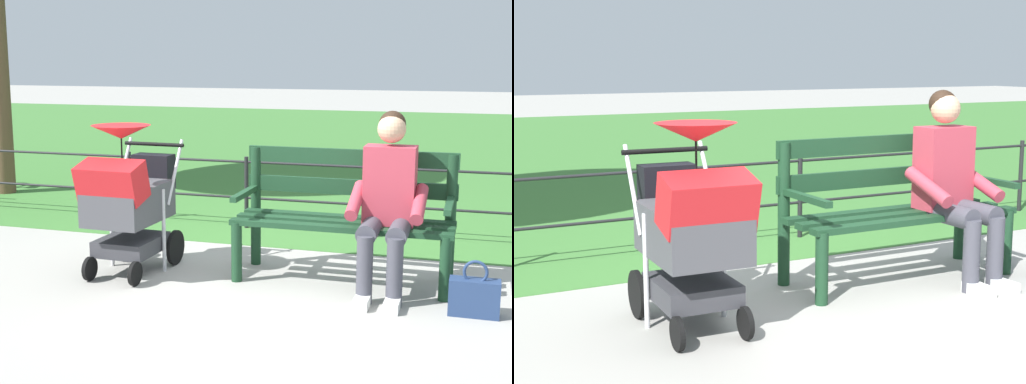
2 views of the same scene
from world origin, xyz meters
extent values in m
plane|color=#9E9B93|center=(0.00, 0.00, 0.00)|extent=(60.00, 60.00, 0.00)
cube|color=#3D7533|center=(0.00, -8.80, 0.00)|extent=(40.00, 16.00, 0.01)
cube|color=#193D23|center=(-0.59, -0.18, 0.45)|extent=(1.60, 0.10, 0.04)
cube|color=#193D23|center=(-0.59, 0.00, 0.45)|extent=(1.60, 0.10, 0.04)
cube|color=#193D23|center=(-0.59, 0.18, 0.45)|extent=(1.60, 0.10, 0.04)
cube|color=#193D23|center=(-0.59, -0.28, 0.67)|extent=(1.60, 0.04, 0.12)
cube|color=#193D23|center=(-0.59, -0.28, 0.90)|extent=(1.60, 0.04, 0.12)
cylinder|color=#193D23|center=(-1.34, 0.20, 0.23)|extent=(0.08, 0.08, 0.45)
cylinder|color=#193D23|center=(-1.34, -0.28, 0.47)|extent=(0.08, 0.08, 0.95)
cube|color=#193D23|center=(-1.34, 0.00, 0.63)|extent=(0.05, 0.56, 0.04)
cylinder|color=#193D23|center=(0.16, 0.20, 0.23)|extent=(0.08, 0.08, 0.45)
cylinder|color=#193D23|center=(0.16, -0.28, 0.47)|extent=(0.08, 0.08, 0.95)
cube|color=#193D23|center=(0.16, 0.00, 0.63)|extent=(0.05, 0.56, 0.04)
cylinder|color=#42424C|center=(-1.02, 0.22, 0.47)|extent=(0.14, 0.40, 0.14)
cylinder|color=#42424C|center=(-0.82, 0.22, 0.47)|extent=(0.14, 0.40, 0.14)
cylinder|color=#42424C|center=(-1.02, 0.42, 0.24)|extent=(0.11, 0.11, 0.47)
cylinder|color=#42424C|center=(-0.82, 0.42, 0.24)|extent=(0.11, 0.11, 0.47)
cube|color=silver|center=(-1.02, 0.50, 0.04)|extent=(0.10, 0.22, 0.07)
cube|color=silver|center=(-0.82, 0.50, 0.04)|extent=(0.10, 0.22, 0.07)
cube|color=#B23847|center=(-0.92, 0.00, 0.75)|extent=(0.36, 0.22, 0.56)
cylinder|color=#B23847|center=(-1.14, 0.12, 0.65)|extent=(0.09, 0.43, 0.23)
cylinder|color=#B23847|center=(-0.70, 0.12, 0.65)|extent=(0.09, 0.43, 0.23)
sphere|color=tan|center=(-0.92, 0.00, 1.15)|extent=(0.20, 0.20, 0.20)
sphere|color=black|center=(-0.92, -0.03, 1.18)|extent=(0.19, 0.19, 0.19)
cylinder|color=black|center=(0.78, -0.07, 0.14)|extent=(0.04, 0.28, 0.28)
cylinder|color=black|center=(1.23, -0.09, 0.14)|extent=(0.04, 0.28, 0.28)
cylinder|color=black|center=(0.84, 0.53, 0.09)|extent=(0.04, 0.18, 0.18)
cylinder|color=black|center=(1.22, 0.51, 0.09)|extent=(0.04, 0.18, 0.18)
cube|color=#38383D|center=(1.02, 0.22, 0.22)|extent=(0.44, 0.53, 0.12)
cylinder|color=silver|center=(0.78, 0.13, 0.33)|extent=(0.03, 0.03, 0.65)
cylinder|color=silver|center=(1.24, 0.11, 0.33)|extent=(0.03, 0.03, 0.65)
cube|color=#47474C|center=(1.02, 0.24, 0.55)|extent=(0.48, 0.70, 0.28)
cube|color=red|center=(1.02, 0.48, 0.75)|extent=(0.49, 0.32, 0.33)
cylinder|color=black|center=(1.00, -0.20, 0.95)|extent=(0.52, 0.05, 0.03)
cylinder|color=silver|center=(0.77, -0.09, 0.75)|extent=(0.04, 0.30, 0.49)
cylinder|color=silver|center=(1.23, -0.11, 0.75)|extent=(0.04, 0.30, 0.49)
cone|color=red|center=(1.02, 0.32, 1.10)|extent=(0.45, 0.45, 0.10)
cylinder|color=black|center=(1.02, 0.32, 0.92)|extent=(0.01, 0.01, 0.30)
cube|color=black|center=(1.00, -0.18, 0.73)|extent=(0.33, 0.17, 0.28)
cube|color=navy|center=(-1.54, 0.44, 0.12)|extent=(0.32, 0.14, 0.24)
torus|color=navy|center=(-1.54, 0.44, 0.29)|extent=(0.16, 0.02, 0.16)
cylinder|color=black|center=(-0.62, -1.44, 0.35)|extent=(0.04, 0.04, 0.70)
cylinder|color=black|center=(0.62, -1.44, 0.35)|extent=(0.04, 0.04, 0.70)
cylinder|color=black|center=(1.87, -1.44, 0.35)|extent=(0.04, 0.04, 0.70)
cylinder|color=black|center=(0.00, -1.44, 0.65)|extent=(8.72, 0.02, 0.02)
cylinder|color=black|center=(0.00, -1.44, 0.30)|extent=(8.72, 0.02, 0.02)
camera|label=1|loc=(-1.54, 5.18, 1.66)|focal=51.53mm
camera|label=2|loc=(2.56, 4.10, 1.47)|focal=54.60mm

